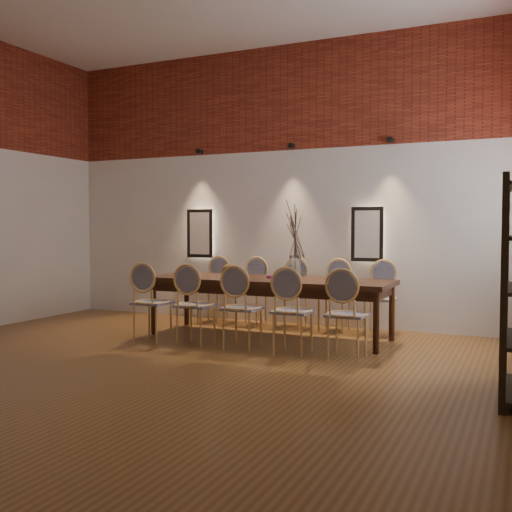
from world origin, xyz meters
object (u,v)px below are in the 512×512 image
at_px(chair_near_d, 293,311).
at_px(chair_far_c, 291,294).
at_px(dining_table, 269,308).
at_px(chair_near_a, 152,302).
at_px(vase, 295,267).
at_px(bowl, 231,270).
at_px(chair_far_a, 213,290).
at_px(book, 279,277).
at_px(chair_near_b, 196,305).
at_px(chair_far_d, 334,296).
at_px(chair_near_e, 347,314).
at_px(chair_near_c, 242,308).
at_px(chair_far_b, 251,292).
at_px(chair_far_e, 380,299).

distance_m(chair_near_d, chair_far_c, 1.67).
xyz_separation_m(dining_table, chair_near_a, (-1.23, -0.78, 0.09)).
relative_size(chair_far_c, vase, 3.13).
relative_size(dining_table, bowl, 12.83).
relative_size(chair_far_a, book, 3.62).
relative_size(dining_table, chair_near_b, 3.28).
xyz_separation_m(chair_far_c, chair_far_d, (0.62, 0.00, 0.00)).
bearing_deg(chair_near_e, dining_table, 147.82).
distance_m(chair_near_b, vase, 1.31).
relative_size(chair_far_a, bowl, 3.92).
xyz_separation_m(vase, bowl, (-0.87, -0.05, -0.06)).
xyz_separation_m(chair_near_b, chair_near_d, (1.23, 0.00, 0.00)).
height_order(chair_near_a, chair_near_b, same).
bearing_deg(bowl, chair_far_c, 57.97).
bearing_deg(chair_near_c, chair_near_b, -180.00).
bearing_deg(chair_far_a, book, 152.51).
distance_m(dining_table, chair_near_e, 1.46).
xyz_separation_m(dining_table, chair_far_d, (0.61, 0.78, 0.09)).
xyz_separation_m(chair_near_c, chair_far_d, (0.61, 1.55, 0.00)).
bearing_deg(chair_far_c, chair_far_b, 0.00).
distance_m(chair_near_d, chair_far_a, 2.41).
bearing_deg(chair_far_c, bowl, 57.91).
relative_size(chair_near_a, chair_near_d, 1.00).
bearing_deg(chair_far_c, chair_near_c, 90.00).
height_order(dining_table, chair_near_b, chair_near_b).
height_order(chair_far_b, book, chair_far_b).
relative_size(dining_table, chair_far_a, 3.28).
distance_m(dining_table, chair_near_d, 0.99).
bearing_deg(chair_near_e, chair_far_e, 90.00).
bearing_deg(chair_near_c, vase, 65.64).
bearing_deg(chair_far_a, vase, 153.91).
bearing_deg(chair_far_d, chair_near_b, 51.52).
bearing_deg(vase, bowl, -176.64).
height_order(chair_near_c, chair_far_d, same).
xyz_separation_m(dining_table, chair_near_e, (1.23, -0.77, 0.09)).
relative_size(chair_near_a, chair_near_c, 1.00).
height_order(chair_far_a, chair_far_d, same).
relative_size(chair_near_a, chair_far_e, 1.00).
xyz_separation_m(bowl, book, (0.61, 0.13, -0.07)).
bearing_deg(chair_far_c, chair_near_e, 128.48).
distance_m(chair_far_a, book, 1.53).
bearing_deg(chair_near_a, chair_far_a, 90.00).
xyz_separation_m(chair_far_d, vase, (-0.26, -0.78, 0.43)).
relative_size(chair_near_d, chair_near_e, 1.00).
relative_size(chair_near_c, chair_far_c, 1.00).
bearing_deg(chair_far_d, book, 53.04).
distance_m(chair_near_b, chair_near_e, 1.85).
xyz_separation_m(chair_far_c, bowl, (-0.52, -0.83, 0.37)).
height_order(chair_far_b, chair_far_d, same).
height_order(chair_near_b, book, chair_near_b).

